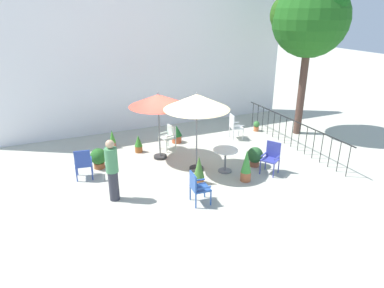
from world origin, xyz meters
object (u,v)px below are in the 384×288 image
Objects in this scene: patio_chair_1 at (83,162)px; potted_plant_7 at (112,139)px; patio_umbrella_0 at (158,101)px; potted_plant_6 at (255,156)px; patio_chair_4 at (169,135)px; potted_plant_0 at (246,166)px; potted_plant_1 at (99,158)px; patio_chair_0 at (272,156)px; shade_tree at (311,19)px; patio_chair_3 at (198,186)px; potted_plant_4 at (199,170)px; potted_plant_3 at (256,126)px; patio_umbrella_1 at (197,102)px; potted_plant_2 at (177,133)px; standing_person at (112,170)px; patio_chair_2 at (234,125)px; potted_plant_5 at (138,144)px; cafe_table_0 at (225,156)px.

potted_plant_7 is at bearing 59.10° from patio_chair_1.
patio_umbrella_0 is 3.53× the size of potted_plant_6.
potted_plant_0 is at bearing -68.95° from patio_chair_4.
patio_chair_1 is 1.45× the size of potted_plant_1.
patio_chair_0 is 5.57m from patio_chair_1.
shade_tree is 2.54× the size of patio_umbrella_0.
patio_chair_3 is 1.02× the size of potted_plant_4.
potted_plant_4 is at bearing -141.93° from potted_plant_3.
patio_umbrella_1 is 2.78m from patio_chair_0.
potted_plant_1 is at bearing -166.81° from patio_chair_4.
patio_chair_4 reaches higher than potted_plant_3.
potted_plant_2 is at bearing 116.35° from patio_chair_0.
potted_plant_1 is 0.39× the size of standing_person.
patio_chair_0 is (2.74, -2.38, -1.41)m from patio_umbrella_0.
shade_tree is at bearing -5.00° from patio_chair_4.
shade_tree is 4.65m from patio_chair_2.
patio_chair_2 is at bearing 37.95° from patio_umbrella_1.
patio_chair_3 is (2.49, -2.55, -0.04)m from patio_chair_1.
shade_tree is at bearing -5.43° from potted_plant_5.
patio_chair_3 is at bearing -153.27° from potted_plant_6.
standing_person reaches higher than potted_plant_6.
cafe_table_0 is at bearing -125.48° from patio_chair_2.
cafe_table_0 is 0.77× the size of patio_chair_0.
potted_plant_7 is (-2.30, 0.43, -0.01)m from potted_plant_2.
patio_umbrella_0 is 3.52m from potted_plant_6.
potted_plant_3 is 0.25× the size of standing_person.
potted_plant_5 is at bearing -167.86° from potted_plant_2.
potted_plant_1 is at bearing 48.39° from patio_chair_1.
cafe_table_0 reaches higher than potted_plant_5.
potted_plant_3 is at bearing 42.37° from patio_chair_3.
patio_chair_1 reaches higher than patio_chair_4.
patio_chair_1 is 0.56× the size of standing_person.
cafe_table_0 is at bearing -51.06° from potted_plant_5.
patio_umbrella_1 reaches higher than potted_plant_2.
patio_umbrella_0 reaches higher than potted_plant_4.
shade_tree reaches higher than potted_plant_6.
standing_person reaches higher than patio_chair_3.
potted_plant_7 is at bearing 64.06° from potted_plant_1.
patio_umbrella_1 is (-5.12, -1.48, -2.16)m from shade_tree.
potted_plant_5 is 1.06m from potted_plant_7.
potted_plant_1 reaches higher than potted_plant_5.
potted_plant_1 is at bearing 138.36° from potted_plant_4.
patio_chair_1 is 4.72m from potted_plant_0.
patio_umbrella_0 is 3.60× the size of potted_plant_5.
cafe_table_0 is at bearing 5.13° from standing_person.
potted_plant_7 reaches higher than potted_plant_1.
potted_plant_5 is at bearing 128.94° from cafe_table_0.
patio_chair_2 reaches higher than potted_plant_4.
potted_plant_0 reaches higher than potted_plant_3.
shade_tree reaches higher than potted_plant_4.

